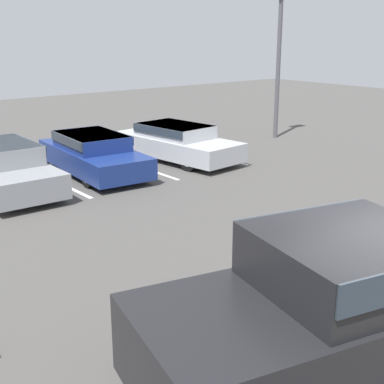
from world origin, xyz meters
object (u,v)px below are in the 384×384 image
Objects in this scene: parked_sedan_a at (2,166)px; parked_sedan_c at (176,141)px; light_post at (280,39)px; parked_sedan_b at (93,152)px; pickup_truck at (365,303)px.

parked_sedan_a is 5.73m from parked_sedan_c.
light_post is (5.36, 0.58, 3.16)m from parked_sedan_c.
parked_sedan_c is (2.98, -0.14, -0.01)m from parked_sedan_b.
parked_sedan_a is at bearing -83.42° from parked_sedan_b.
light_post is at bearing 93.81° from parked_sedan_a.
pickup_truck is at bearing -31.97° from parked_sedan_c.
pickup_truck is 11.68m from parked_sedan_c.
light_post is (11.09, 0.56, 3.11)m from parked_sedan_a.
parked_sedan_a reaches higher than parked_sedan_b.
light_post is at bearing 59.59° from pickup_truck.
parked_sedan_b is (2.14, 10.63, -0.30)m from pickup_truck.
light_post reaches higher than parked_sedan_c.
pickup_truck is 15.51m from light_post.
parked_sedan_a is 0.96× the size of parked_sedan_c.
pickup_truck reaches higher than parked_sedan_b.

